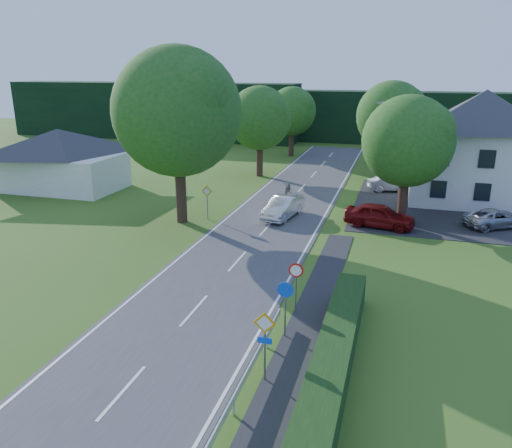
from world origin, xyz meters
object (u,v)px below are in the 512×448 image
(parasol, at_px, (447,193))
(parked_car_red, at_px, (380,216))
(parked_car_silver_b, at_px, (496,218))
(parked_car_silver_a, at_px, (392,184))
(motorcycle, at_px, (288,188))
(streetlight, at_px, (400,153))
(moving_car, at_px, (283,207))

(parasol, bearing_deg, parked_car_red, -126.15)
(parked_car_silver_b, bearing_deg, parked_car_silver_a, 8.81)
(motorcycle, distance_m, parasol, 12.43)
(parked_car_red, bearing_deg, streetlight, -4.77)
(motorcycle, xyz_separation_m, parked_car_silver_b, (15.25, -4.88, 0.10))
(moving_car, distance_m, parasol, 12.74)
(parked_car_silver_b, distance_m, parasol, 5.04)
(moving_car, relative_size, parked_car_red, 0.97)
(motorcycle, xyz_separation_m, parked_car_silver_a, (8.28, 3.46, 0.15))
(motorcycle, relative_size, parked_car_silver_b, 0.45)
(motorcycle, bearing_deg, moving_car, -82.89)
(moving_car, height_order, parked_car_red, parked_car_red)
(motorcycle, relative_size, parasol, 0.79)
(moving_car, xyz_separation_m, parked_car_silver_a, (7.14, 10.20, -0.07))
(moving_car, bearing_deg, parked_car_red, 7.05)
(streetlight, xyz_separation_m, moving_car, (-7.61, -3.20, -3.69))
(moving_car, relative_size, parked_car_silver_a, 1.11)
(streetlight, xyz_separation_m, parked_car_silver_b, (6.50, -1.34, -3.82))
(parked_car_silver_a, relative_size, parked_car_silver_b, 0.93)
(parked_car_silver_a, bearing_deg, streetlight, 166.62)
(moving_car, relative_size, motorcycle, 2.30)
(parked_car_red, bearing_deg, moving_car, 97.61)
(parked_car_silver_a, bearing_deg, motorcycle, 95.54)
(moving_car, height_order, motorcycle, moving_car)
(streetlight, bearing_deg, parked_car_silver_b, -11.66)
(streetlight, distance_m, motorcycle, 10.21)
(moving_car, xyz_separation_m, motorcycle, (-1.14, 6.73, -0.23))
(parked_car_silver_b, relative_size, parasol, 1.78)
(parked_car_silver_b, bearing_deg, streetlight, 47.29)
(parked_car_silver_a, bearing_deg, moving_car, 127.83)
(moving_car, height_order, parked_car_silver_a, moving_car)
(parked_car_red, height_order, parked_car_silver_a, parked_car_red)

